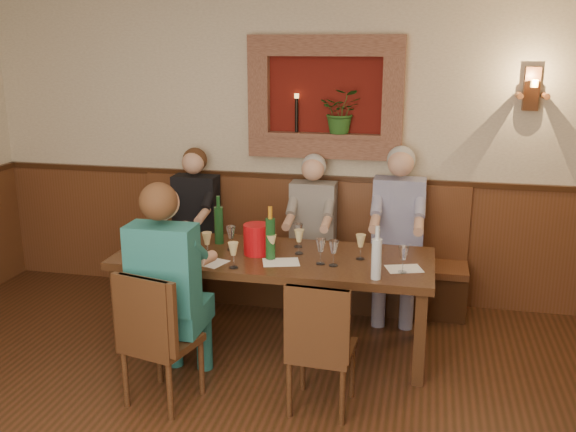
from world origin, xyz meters
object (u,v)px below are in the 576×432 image
chair_near_right (321,371)px  wine_bottle_green_b (219,224)px  person_bench_left (194,237)px  person_bench_right (397,247)px  chair_near_left (162,364)px  spittoon_bucket (257,239)px  water_bottle (376,258)px  person_chair_front (171,305)px  bench (298,266)px  person_bench_mid (311,246)px  wine_bottle_green_a (270,238)px  dining_table (274,264)px

chair_near_right → wine_bottle_green_b: wine_bottle_green_b is taller
person_bench_left → person_bench_right: (1.85, -0.00, 0.04)m
chair_near_left → chair_near_right: chair_near_left is taller
chair_near_left → spittoon_bucket: (0.40, 0.96, 0.60)m
spittoon_bucket → water_bottle: 1.00m
person_bench_left → person_chair_front: (0.44, -1.61, 0.04)m
bench → person_chair_front: bearing=-107.0°
person_bench_mid → person_chair_front: size_ratio=0.93×
chair_near_right → person_bench_right: bearing=80.5°
chair_near_right → person_bench_left: (-1.47, 1.65, 0.31)m
person_bench_mid → water_bottle: bearing=-60.7°
chair_near_right → person_chair_front: (-1.03, 0.04, 0.35)m
person_chair_front → wine_bottle_green_a: bearing=52.4°
chair_near_right → wine_bottle_green_a: wine_bottle_green_a is taller
person_bench_mid → person_bench_right: bearing=-0.2°
wine_bottle_green_a → person_chair_front: bearing=-127.6°
dining_table → spittoon_bucket: 0.23m
chair_near_left → person_bench_right: size_ratio=0.63×
wine_bottle_green_a → person_bench_left: bearing=135.8°
bench → dining_table: bearing=-90.0°
person_bench_right → water_bottle: bearing=-94.1°
person_chair_front → chair_near_left: bearing=-91.5°
chair_near_left → person_chair_front: (0.00, 0.18, 0.34)m
dining_table → person_chair_front: size_ratio=1.63×
water_bottle → person_chair_front: bearing=-162.0°
person_chair_front → water_bottle: 1.42m
wine_bottle_green_b → person_bench_mid: bearing=45.4°
dining_table → person_bench_mid: (0.14, 0.84, -0.11)m
wine_bottle_green_b → person_bench_left: bearing=125.7°
wine_bottle_green_b → water_bottle: size_ratio=1.04×
person_bench_left → wine_bottle_green_a: (0.96, -0.93, 0.34)m
chair_near_left → water_bottle: bearing=38.8°
wine_bottle_green_b → bench: bearing=56.4°
dining_table → wine_bottle_green_a: 0.26m
dining_table → chair_near_left: size_ratio=2.57×
chair_near_left → person_bench_right: (1.42, 1.80, 0.34)m
bench → chair_near_right: (0.51, -1.76, -0.07)m
person_bench_left → water_bottle: size_ratio=3.73×
person_bench_right → person_bench_mid: bearing=179.8°
bench → person_bench_right: 0.94m
person_bench_left → bench: bearing=6.2°
person_chair_front → water_bottle: bearing=18.0°
bench → wine_bottle_green_b: wine_bottle_green_b is taller
person_bench_right → chair_near_right: bearing=-103.0°
person_bench_mid → wine_bottle_green_b: size_ratio=3.53×
person_bench_left → wine_bottle_green_b: 0.86m
dining_table → water_bottle: bearing=-23.3°
wine_bottle_green_b → chair_near_right: bearing=-45.0°
dining_table → person_bench_right: bearing=43.3°
chair_near_right → wine_bottle_green_b: 1.56m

